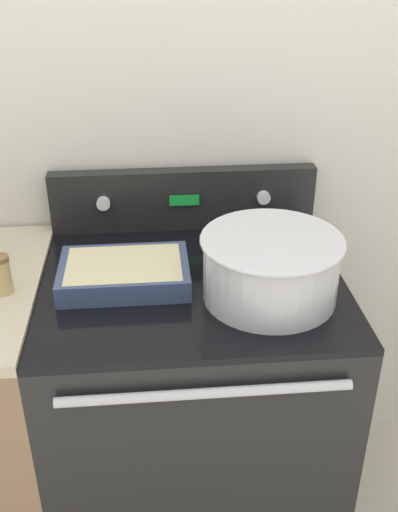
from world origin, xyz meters
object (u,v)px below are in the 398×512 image
(spice_jar_brown_cap, at_px, (2,274))
(mixing_bowl, at_px, (271,264))
(casserole_dish, at_px, (124,272))
(ladle, at_px, (327,246))

(spice_jar_brown_cap, bearing_deg, mixing_bowl, -5.27)
(mixing_bowl, distance_m, casserole_dish, 0.38)
(ladle, distance_m, spice_jar_brown_cap, 0.88)
(mixing_bowl, bearing_deg, spice_jar_brown_cap, 174.73)
(ladle, bearing_deg, casserole_dish, -171.46)
(mixing_bowl, bearing_deg, ladle, 42.60)
(casserole_dish, relative_size, spice_jar_brown_cap, 3.28)
(spice_jar_brown_cap, bearing_deg, casserole_dish, 7.10)
(mixing_bowl, relative_size, casserole_dish, 1.05)
(ladle, height_order, spice_jar_brown_cap, spice_jar_brown_cap)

